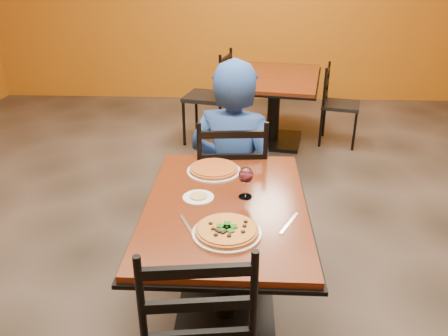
{
  "coord_description": "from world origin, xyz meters",
  "views": [
    {
      "loc": [
        0.08,
        -2.46,
        1.86
      ],
      "look_at": [
        -0.02,
        -0.3,
        0.85
      ],
      "focal_mm": 35.81,
      "sensor_mm": 36.0,
      "label": 1
    }
  ],
  "objects_px": {
    "plate_far": "(214,171)",
    "pizza_far": "(214,169)",
    "plate_main": "(227,233)",
    "diner": "(234,153)",
    "table_main": "(226,235)",
    "pizza_main": "(227,230)",
    "table_second": "(274,93)",
    "side_plate": "(198,198)",
    "chair_main_far": "(230,182)",
    "chair_second_right": "(341,106)",
    "chair_second_left": "(207,97)",
    "wine_glass": "(246,181)"
  },
  "relations": [
    {
      "from": "plate_far",
      "to": "pizza_far",
      "type": "relative_size",
      "value": 1.11
    },
    {
      "from": "plate_main",
      "to": "pizza_far",
      "type": "relative_size",
      "value": 1.11
    },
    {
      "from": "plate_main",
      "to": "diner",
      "type": "bearing_deg",
      "value": 90.03
    },
    {
      "from": "table_main",
      "to": "pizza_main",
      "type": "xyz_separation_m",
      "value": [
        0.02,
        -0.28,
        0.21
      ]
    },
    {
      "from": "table_main",
      "to": "diner",
      "type": "xyz_separation_m",
      "value": [
        0.02,
        0.88,
        0.1
      ]
    },
    {
      "from": "plate_main",
      "to": "pizza_far",
      "type": "distance_m",
      "value": 0.65
    },
    {
      "from": "diner",
      "to": "pizza_main",
      "type": "bearing_deg",
      "value": 105.27
    },
    {
      "from": "plate_main",
      "to": "table_main",
      "type": "bearing_deg",
      "value": 93.44
    },
    {
      "from": "pizza_far",
      "to": "table_main",
      "type": "bearing_deg",
      "value": -76.76
    },
    {
      "from": "plate_main",
      "to": "plate_far",
      "type": "height_order",
      "value": "same"
    },
    {
      "from": "table_main",
      "to": "table_second",
      "type": "xyz_separation_m",
      "value": [
        0.4,
        2.76,
        0.01
      ]
    },
    {
      "from": "table_main",
      "to": "pizza_far",
      "type": "relative_size",
      "value": 4.39
    },
    {
      "from": "pizza_far",
      "to": "side_plate",
      "type": "relative_size",
      "value": 1.75
    },
    {
      "from": "plate_far",
      "to": "side_plate",
      "type": "bearing_deg",
      "value": -100.22
    },
    {
      "from": "plate_far",
      "to": "side_plate",
      "type": "xyz_separation_m",
      "value": [
        -0.06,
        -0.32,
        0.0
      ]
    },
    {
      "from": "table_main",
      "to": "pizza_far",
      "type": "distance_m",
      "value": 0.43
    },
    {
      "from": "chair_main_far",
      "to": "chair_second_right",
      "type": "bearing_deg",
      "value": -124.16
    },
    {
      "from": "table_main",
      "to": "chair_second_right",
      "type": "xyz_separation_m",
      "value": [
        1.13,
        2.76,
        -0.13
      ]
    },
    {
      "from": "chair_second_left",
      "to": "wine_glass",
      "type": "xyz_separation_m",
      "value": [
        0.42,
        -2.7,
        0.34
      ]
    },
    {
      "from": "table_second",
      "to": "pizza_main",
      "type": "distance_m",
      "value": 3.08
    },
    {
      "from": "side_plate",
      "to": "table_main",
      "type": "bearing_deg",
      "value": -15.32
    },
    {
      "from": "side_plate",
      "to": "table_second",
      "type": "bearing_deg",
      "value": 78.64
    },
    {
      "from": "table_second",
      "to": "pizza_main",
      "type": "relative_size",
      "value": 5.32
    },
    {
      "from": "chair_second_right",
      "to": "plate_main",
      "type": "xyz_separation_m",
      "value": [
        -1.11,
        -3.04,
        0.32
      ]
    },
    {
      "from": "chair_second_right",
      "to": "plate_far",
      "type": "relative_size",
      "value": 2.78
    },
    {
      "from": "pizza_far",
      "to": "wine_glass",
      "type": "bearing_deg",
      "value": -58.09
    },
    {
      "from": "chair_second_left",
      "to": "plate_main",
      "type": "bearing_deg",
      "value": 19.51
    },
    {
      "from": "chair_second_right",
      "to": "chair_main_far",
      "type": "bearing_deg",
      "value": 165.42
    },
    {
      "from": "side_plate",
      "to": "chair_main_far",
      "type": "bearing_deg",
      "value": 78.61
    },
    {
      "from": "plate_far",
      "to": "side_plate",
      "type": "relative_size",
      "value": 1.94
    },
    {
      "from": "chair_second_left",
      "to": "chair_second_right",
      "type": "distance_m",
      "value": 1.45
    },
    {
      "from": "table_main",
      "to": "table_second",
      "type": "relative_size",
      "value": 0.81
    },
    {
      "from": "pizza_main",
      "to": "plate_far",
      "type": "xyz_separation_m",
      "value": [
        -0.1,
        0.64,
        -0.02
      ]
    },
    {
      "from": "table_main",
      "to": "pizza_far",
      "type": "bearing_deg",
      "value": 103.24
    },
    {
      "from": "table_main",
      "to": "table_second",
      "type": "distance_m",
      "value": 2.79
    },
    {
      "from": "wine_glass",
      "to": "chair_second_left",
      "type": "bearing_deg",
      "value": 98.81
    },
    {
      "from": "chair_second_right",
      "to": "pizza_main",
      "type": "xyz_separation_m",
      "value": [
        -1.11,
        -3.04,
        0.34
      ]
    },
    {
      "from": "chair_main_far",
      "to": "pizza_main",
      "type": "distance_m",
      "value": 1.07
    },
    {
      "from": "wine_glass",
      "to": "plate_far",
      "type": "bearing_deg",
      "value": 121.91
    },
    {
      "from": "pizza_main",
      "to": "wine_glass",
      "type": "xyz_separation_m",
      "value": [
        0.08,
        0.35,
        0.07
      ]
    },
    {
      "from": "chair_second_right",
      "to": "table_second",
      "type": "bearing_deg",
      "value": 104.68
    },
    {
      "from": "diner",
      "to": "side_plate",
      "type": "height_order",
      "value": "diner"
    },
    {
      "from": "pizza_far",
      "to": "table_second",
      "type": "bearing_deg",
      "value": 78.49
    },
    {
      "from": "pizza_far",
      "to": "side_plate",
      "type": "bearing_deg",
      "value": -100.22
    },
    {
      "from": "chair_second_right",
      "to": "chair_second_left",
      "type": "bearing_deg",
      "value": 104.68
    },
    {
      "from": "table_second",
      "to": "chair_main_far",
      "type": "distance_m",
      "value": 2.06
    },
    {
      "from": "side_plate",
      "to": "chair_second_left",
      "type": "bearing_deg",
      "value": 93.73
    },
    {
      "from": "table_second",
      "to": "chair_second_left",
      "type": "height_order",
      "value": "chair_second_left"
    },
    {
      "from": "table_main",
      "to": "side_plate",
      "type": "xyz_separation_m",
      "value": [
        -0.14,
        0.04,
        0.2
      ]
    },
    {
      "from": "plate_far",
      "to": "wine_glass",
      "type": "height_order",
      "value": "wine_glass"
    }
  ]
}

